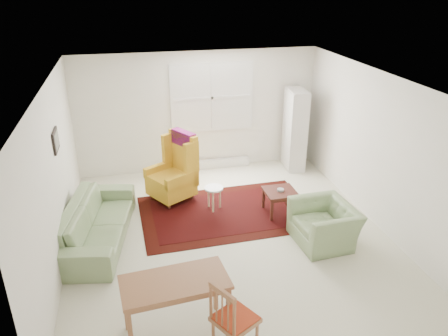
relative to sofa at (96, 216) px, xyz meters
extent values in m
cube|color=beige|center=(2.04, -0.30, -0.44)|extent=(5.00, 5.50, 0.01)
cube|color=white|center=(2.04, -0.30, 2.06)|extent=(5.00, 5.50, 0.01)
cube|color=white|center=(2.04, 2.45, 0.81)|extent=(5.00, 0.04, 2.50)
cube|color=white|center=(2.04, -3.05, 0.81)|extent=(5.00, 0.04, 2.50)
cube|color=white|center=(-0.46, -0.30, 0.81)|extent=(0.04, 5.50, 2.50)
cube|color=white|center=(4.54, -0.30, 0.81)|extent=(0.04, 5.50, 2.50)
cube|color=white|center=(2.34, 2.43, 1.11)|extent=(1.72, 0.06, 1.42)
cube|color=white|center=(2.34, 2.43, 1.11)|extent=(1.60, 0.02, 1.30)
cube|color=silver|center=(2.34, 2.37, -0.35)|extent=(1.60, 0.12, 0.18)
cube|color=black|center=(-0.44, 0.20, 1.21)|extent=(0.03, 0.42, 0.32)
cube|color=#9A9247|center=(-0.42, 0.20, 1.21)|extent=(0.01, 0.34, 0.24)
imported|color=gray|center=(0.00, 0.00, 0.00)|extent=(1.25, 2.32, 0.89)
imported|color=gray|center=(3.45, -0.83, -0.07)|extent=(0.91, 1.03, 0.76)
camera|label=1|loc=(0.63, -6.17, 3.44)|focal=35.00mm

